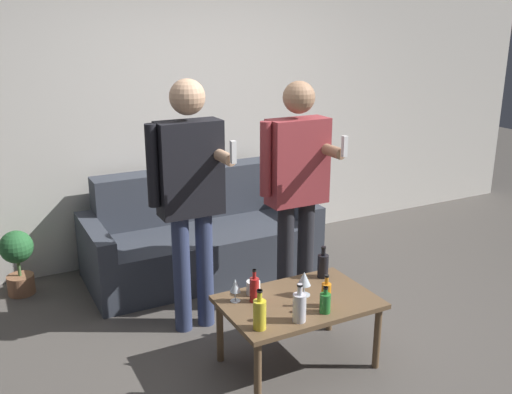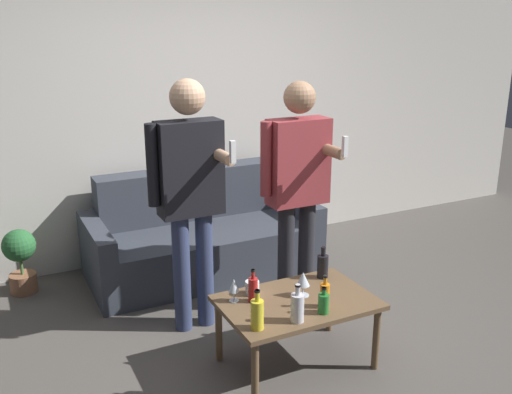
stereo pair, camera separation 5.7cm
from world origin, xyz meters
name	(u,v)px [view 2 (the right image)]	position (x,y,z in m)	size (l,w,h in m)	color
ground_plane	(306,351)	(0.00, 0.00, 0.00)	(16.00, 16.00, 0.00)	#514C47
wall_back	(192,106)	(0.00, 2.03, 1.35)	(8.00, 0.06, 2.70)	silver
couch	(201,237)	(-0.14, 1.53, 0.30)	(1.91, 0.87, 0.85)	#383D47
coffee_table	(297,308)	(-0.13, -0.10, 0.40)	(0.93, 0.61, 0.45)	brown
bottle_orange	(297,307)	(-0.26, -0.32, 0.54)	(0.08, 0.08, 0.23)	silver
bottle_green	(257,314)	(-0.50, -0.29, 0.54)	(0.07, 0.07, 0.23)	yellow
bottle_dark	(323,266)	(0.18, 0.11, 0.53)	(0.07, 0.07, 0.22)	black
bottle_yellow	(325,294)	(-0.03, -0.24, 0.53)	(0.06, 0.06, 0.20)	orange
bottle_red	(324,303)	(-0.08, -0.30, 0.51)	(0.07, 0.07, 0.16)	#23752D
bottle_clear	(253,289)	(-0.38, 0.01, 0.53)	(0.06, 0.06, 0.21)	#B21E1E
wine_glass_near	(303,280)	(-0.07, -0.06, 0.55)	(0.08, 0.08, 0.16)	silver
wine_glass_far	(234,286)	(-0.48, 0.06, 0.55)	(0.07, 0.07, 0.15)	silver
cup_on_table	(252,288)	(-0.34, 0.10, 0.49)	(0.09, 0.09, 0.09)	white
person_standing_left	(190,187)	(-0.54, 0.63, 1.03)	(0.50, 0.44, 1.73)	navy
person_standing_right	(297,180)	(0.25, 0.58, 0.99)	(0.52, 0.44, 1.69)	#232328
potted_plant	(20,256)	(-1.57, 1.74, 0.31)	(0.26, 0.26, 0.53)	#936042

